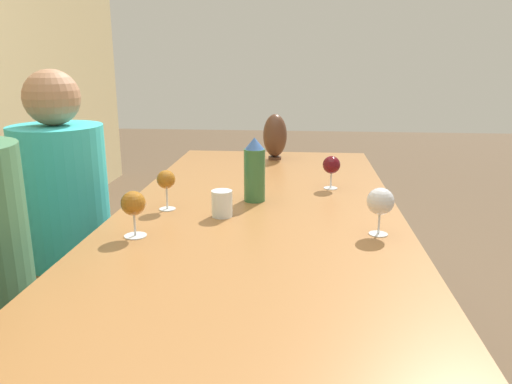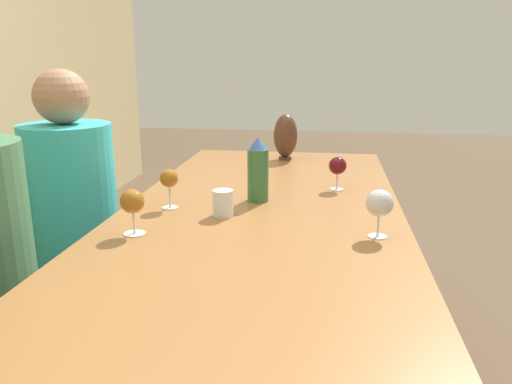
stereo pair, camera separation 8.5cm
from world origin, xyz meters
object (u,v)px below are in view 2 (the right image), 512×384
object	(u,v)px
vase	(286,136)
person_far	(76,210)
wine_glass_1	(133,203)
water_bottle	(258,170)
wine_glass_3	(169,179)
chair_far	(62,248)
water_tumbler	(223,203)
wine_glass_0	(338,166)
wine_glass_2	(380,204)

from	to	relation	value
vase	person_far	bearing A→B (deg)	132.52
vase	person_far	size ratio (longest dim) A/B	0.20
wine_glass_1	water_bottle	bearing A→B (deg)	-38.05
wine_glass_3	chair_far	size ratio (longest dim) A/B	0.16
wine_glass_3	vase	bearing A→B (deg)	-19.97
water_bottle	water_tumbler	xyz separation A→B (m)	(-0.20, 0.09, -0.07)
wine_glass_0	person_far	distance (m)	1.09
wine_glass_2	person_far	bearing A→B (deg)	72.04
wine_glass_0	wine_glass_2	size ratio (longest dim) A/B	0.92
water_tumbler	chair_far	distance (m)	0.85
wine_glass_0	chair_far	xyz separation A→B (m)	(-0.16, 1.15, -0.36)
wine_glass_0	water_bottle	bearing A→B (deg)	124.81
vase	chair_far	world-z (taller)	vase
wine_glass_3	person_far	world-z (taller)	person_far
chair_far	water_bottle	bearing A→B (deg)	-93.21
wine_glass_3	chair_far	distance (m)	0.69
chair_far	person_far	distance (m)	0.19
water_tumbler	wine_glass_0	distance (m)	0.57
water_bottle	wine_glass_3	distance (m)	0.33
vase	water_bottle	bearing A→B (deg)	177.44
wine_glass_0	wine_glass_2	distance (m)	0.55
wine_glass_1	wine_glass_3	size ratio (longest dim) A/B	0.99
wine_glass_2	wine_glass_3	world-z (taller)	wine_glass_2
vase	chair_far	distance (m)	1.21
wine_glass_1	wine_glass_0	bearing A→B (deg)	-45.00
water_tumbler	wine_glass_1	world-z (taller)	wine_glass_1
vase	person_far	distance (m)	1.11
water_tumbler	wine_glass_2	xyz separation A→B (m)	(-0.14, -0.51, 0.06)
water_bottle	wine_glass_2	size ratio (longest dim) A/B	1.63
wine_glass_0	wine_glass_1	xyz separation A→B (m)	(-0.62, 0.62, 0.00)
vase	wine_glass_3	bearing A→B (deg)	160.03
water_bottle	wine_glass_3	world-z (taller)	water_bottle
wine_glass_2	chair_far	xyz separation A→B (m)	(0.38, 1.26, -0.37)
water_bottle	chair_far	xyz separation A→B (m)	(0.05, 0.85, -0.38)
water_bottle	person_far	bearing A→B (deg)	86.45
water_bottle	wine_glass_0	bearing A→B (deg)	-55.19
water_tumbler	wine_glass_1	bearing A→B (deg)	132.91
chair_far	wine_glass_0	bearing A→B (deg)	-82.11
water_bottle	chair_far	world-z (taller)	water_bottle
water_bottle	water_tumbler	distance (m)	0.23
water_bottle	wine_glass_0	size ratio (longest dim) A/B	1.78
water_bottle	person_far	distance (m)	0.80
wine_glass_3	person_far	bearing A→B (deg)	68.33
wine_glass_1	wine_glass_3	bearing A→B (deg)	-5.30
wine_glass_0	water_tumbler	bearing A→B (deg)	136.18
wine_glass_2	chair_far	size ratio (longest dim) A/B	0.17
water_bottle	wine_glass_2	world-z (taller)	water_bottle
wine_glass_2	chair_far	bearing A→B (deg)	73.14
water_bottle	water_tumbler	bearing A→B (deg)	155.09
wine_glass_0	person_far	world-z (taller)	person_far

